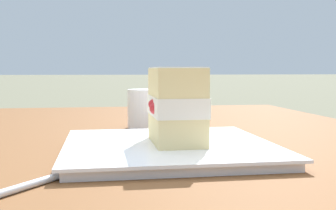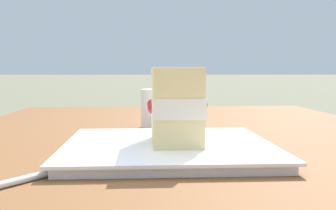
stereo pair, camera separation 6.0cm
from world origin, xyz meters
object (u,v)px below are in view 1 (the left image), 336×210
(dessert_plate, at_px, (168,148))
(cake_slice, at_px, (176,105))
(patio_table, at_px, (187,209))
(dessert_fork, at_px, (12,190))
(coffee_cup, at_px, (145,108))

(dessert_plate, bearing_deg, cake_slice, -119.92)
(patio_table, height_order, dessert_plate, dessert_plate)
(dessert_fork, xyz_separation_m, coffee_cup, (0.45, -0.18, 0.04))
(patio_table, distance_m, dessert_plate, 0.12)
(coffee_cup, bearing_deg, cake_slice, -177.19)
(patio_table, xyz_separation_m, dessert_fork, (-0.22, 0.22, 0.10))
(patio_table, distance_m, dessert_fork, 0.33)
(dessert_plate, xyz_separation_m, coffee_cup, (0.28, 0.00, 0.03))
(dessert_plate, bearing_deg, coffee_cup, 0.59)
(patio_table, distance_m, cake_slice, 0.18)
(dessert_plate, xyz_separation_m, dessert_fork, (-0.17, 0.18, -0.00))
(cake_slice, xyz_separation_m, dessert_fork, (-0.17, 0.19, -0.07))
(dessert_plate, relative_size, dessert_fork, 2.04)
(patio_table, xyz_separation_m, coffee_cup, (0.23, 0.04, 0.14))
(dessert_plate, bearing_deg, patio_table, -41.00)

